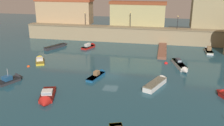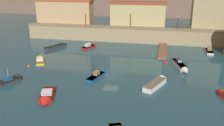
% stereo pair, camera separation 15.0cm
% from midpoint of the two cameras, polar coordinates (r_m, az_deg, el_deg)
% --- Properties ---
extents(ground_plane, '(139.40, 139.40, 0.00)m').
position_cam_midpoint_polar(ground_plane, '(43.65, -0.25, -2.72)').
color(ground_plane, '#1E4756').
extents(quay_wall, '(56.43, 3.03, 3.97)m').
position_cam_midpoint_polar(quay_wall, '(66.38, 4.30, 6.44)').
color(quay_wall, '#9E8966').
rests_on(quay_wall, ground).
extents(old_town_backdrop, '(55.48, 5.45, 8.65)m').
position_cam_midpoint_polar(old_town_backdrop, '(68.76, 7.09, 11.43)').
color(old_town_backdrop, tan).
rests_on(old_town_backdrop, ground).
extents(pier_dock, '(1.82, 12.58, 0.70)m').
position_cam_midpoint_polar(pier_dock, '(58.78, 11.46, 2.80)').
color(pier_dock, brown).
rests_on(pier_dock, ground).
extents(quay_lamp_0, '(0.32, 0.32, 3.53)m').
position_cam_midpoint_polar(quay_lamp_0, '(68.32, -5.97, 10.41)').
color(quay_lamp_0, black).
rests_on(quay_lamp_0, quay_wall).
extents(quay_lamp_1, '(0.32, 0.32, 3.86)m').
position_cam_midpoint_polar(quay_lamp_1, '(65.61, 4.34, 10.29)').
color(quay_lamp_1, black).
rests_on(quay_lamp_1, quay_wall).
extents(quay_lamp_2, '(0.32, 0.32, 3.25)m').
position_cam_midpoint_polar(quay_lamp_2, '(65.14, 14.78, 9.37)').
color(quay_lamp_2, black).
rests_on(quay_lamp_2, quay_wall).
extents(moored_boat_0, '(3.03, 4.97, 1.65)m').
position_cam_midpoint_polar(moored_boat_0, '(61.33, -4.84, 3.83)').
color(moored_boat_0, red).
rests_on(moored_boat_0, ground).
extents(moored_boat_2, '(3.97, 6.80, 1.37)m').
position_cam_midpoint_polar(moored_boat_2, '(40.00, 10.34, -4.38)').
color(moored_boat_2, white).
rests_on(moored_boat_2, ground).
extents(moored_boat_3, '(3.33, 5.94, 1.69)m').
position_cam_midpoint_polar(moored_boat_3, '(35.99, -14.51, -7.58)').
color(moored_boat_3, red).
rests_on(moored_boat_3, ground).
extents(moored_boat_5, '(4.00, 6.91, 1.05)m').
position_cam_midpoint_polar(moored_boat_5, '(62.38, -12.10, 3.78)').
color(moored_boat_5, '#333338').
rests_on(moored_boat_5, ground).
extents(moored_boat_6, '(2.59, 5.82, 1.52)m').
position_cam_midpoint_polar(moored_boat_6, '(43.12, -2.96, -2.59)').
color(moored_boat_6, '#195689').
rests_on(moored_boat_6, ground).
extents(moored_boat_7, '(3.64, 5.04, 1.49)m').
position_cam_midpoint_polar(moored_boat_7, '(52.68, -15.89, 0.68)').
color(moored_boat_7, gold).
rests_on(moored_boat_7, ground).
extents(moored_boat_9, '(3.12, 7.36, 1.57)m').
position_cam_midpoint_polar(moored_boat_9, '(48.52, 15.34, -0.61)').
color(moored_boat_9, white).
rests_on(moored_boat_9, ground).
extents(moored_boat_10, '(1.43, 5.82, 1.75)m').
position_cam_midpoint_polar(moored_boat_10, '(61.69, 21.07, 2.76)').
color(moored_boat_10, silver).
rests_on(moored_boat_10, ground).
extents(moored_boat_11, '(3.41, 4.83, 2.93)m').
position_cam_midpoint_polar(moored_boat_11, '(44.04, -21.47, -3.38)').
color(moored_boat_11, '#333338').
rests_on(moored_boat_11, ground).
extents(mooring_buoy_1, '(0.60, 0.60, 0.60)m').
position_cam_midpoint_polar(mooring_buoy_1, '(50.26, -18.24, -0.79)').
color(mooring_buoy_1, '#EA4C19').
rests_on(mooring_buoy_1, ground).
extents(mooring_buoy_2, '(0.71, 0.71, 0.71)m').
position_cam_midpoint_polar(mooring_buoy_2, '(50.53, 12.22, -0.15)').
color(mooring_buoy_2, red).
rests_on(mooring_buoy_2, ground).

